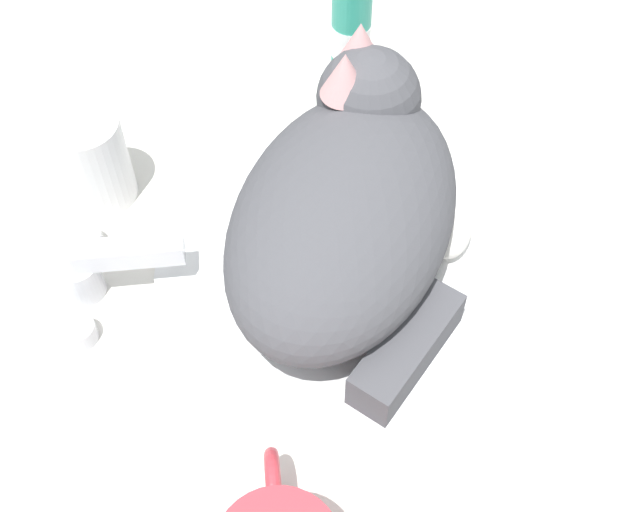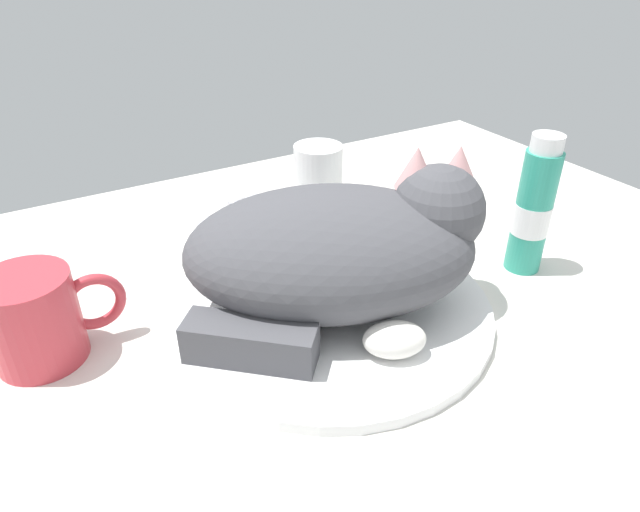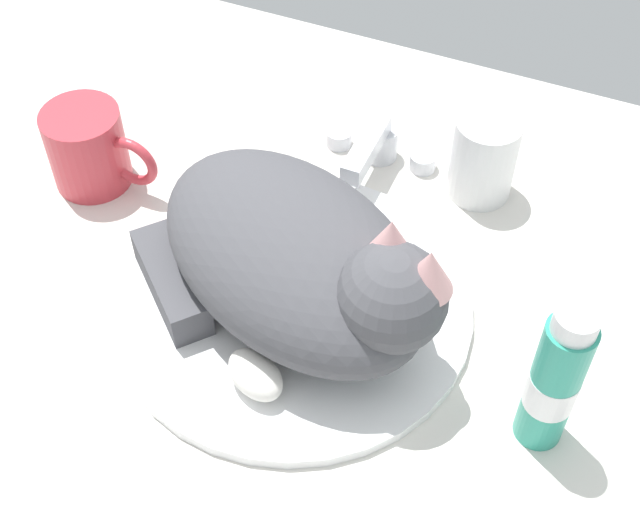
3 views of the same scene
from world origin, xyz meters
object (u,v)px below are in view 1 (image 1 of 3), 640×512
at_px(rinse_cup, 93,161).
at_px(cat, 349,202).
at_px(faucet, 96,272).
at_px(toothpaste_bottle, 351,29).

bearing_deg(rinse_cup, cat, -114.22).
height_order(faucet, rinse_cup, rinse_cup).
relative_size(rinse_cup, toothpaste_bottle, 0.57).
bearing_deg(faucet, toothpaste_bottle, -46.15).
bearing_deg(cat, toothpaste_bottle, -7.89).
xyz_separation_m(cat, toothpaste_bottle, (0.22, -0.03, -0.00)).
distance_m(rinse_cup, toothpaste_bottle, 0.28).
relative_size(faucet, cat, 0.38).
bearing_deg(rinse_cup, toothpaste_bottle, -63.53).
height_order(cat, toothpaste_bottle, cat).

